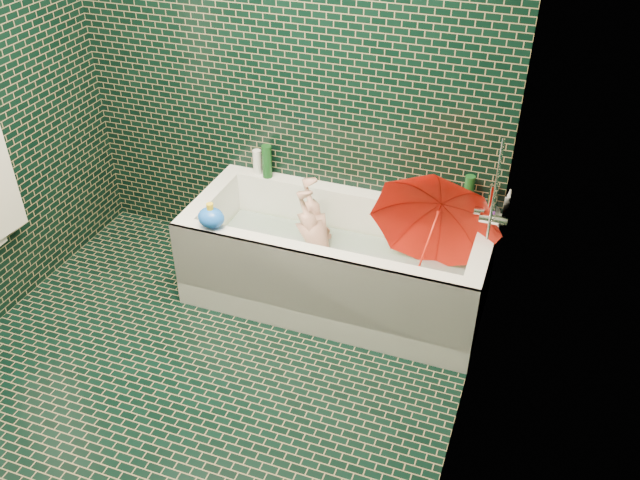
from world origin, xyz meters
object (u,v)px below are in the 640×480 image
(umbrella, at_px, (429,238))
(rubber_duck, at_px, (468,205))
(child, at_px, (320,247))
(bath_toy, at_px, (211,217))
(bathtub, at_px, (336,270))

(umbrella, distance_m, rubber_duck, 0.42)
(child, relative_size, rubber_duck, 7.48)
(rubber_duck, xyz_separation_m, bath_toy, (-1.27, -0.65, 0.02))
(rubber_duck, bearing_deg, bath_toy, -159.97)
(child, xyz_separation_m, umbrella, (0.64, -0.09, 0.27))
(umbrella, bearing_deg, bath_toy, -160.20)
(bathtub, relative_size, rubber_duck, 15.68)
(rubber_duck, bearing_deg, umbrella, -115.58)
(bathtub, xyz_separation_m, child, (-0.12, 0.05, 0.10))
(bathtub, relative_size, bath_toy, 11.27)
(bathtub, bearing_deg, umbrella, -4.74)
(bathtub, bearing_deg, child, 156.51)
(umbrella, bearing_deg, bathtub, -177.53)
(bathtub, bearing_deg, rubber_duck, 27.99)
(child, relative_size, bath_toy, 5.37)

